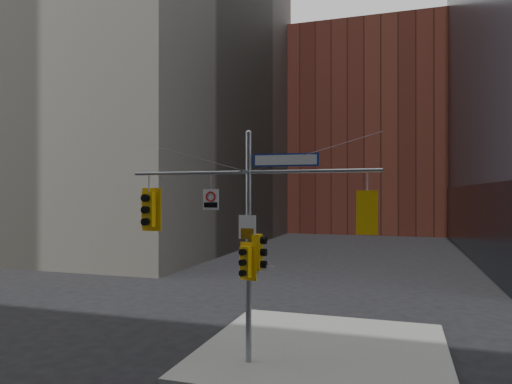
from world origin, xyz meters
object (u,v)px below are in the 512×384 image
Objects in this scene: signal_assembly at (249,223)px; traffic_light_west_arm at (149,210)px; street_sign_blade at (286,160)px; traffic_light_east_arm at (367,212)px; regulatory_sign_arm at (211,199)px; traffic_light_pole_front at (246,262)px; traffic_light_pole_side at (259,252)px.

traffic_light_west_arm is at bearing 179.77° from signal_assembly.
signal_assembly is 3.97× the size of street_sign_blade.
traffic_light_east_arm is 4.85m from regulatory_sign_arm.
signal_assembly reaches higher than street_sign_blade.
regulatory_sign_arm is at bearing -179.07° from signal_assembly.
regulatory_sign_arm is (-2.43, -0.02, -1.18)m from street_sign_blade.
street_sign_blade reaches higher than traffic_light_east_arm.
signal_assembly is 6.86× the size of traffic_light_pole_front.
signal_assembly is 5.53× the size of traffic_light_west_arm.
street_sign_blade is (-2.40, 0.00, 1.55)m from traffic_light_east_arm.
traffic_light_east_arm is (3.58, 0.00, 0.38)m from signal_assembly.
traffic_light_west_arm is 1.32× the size of traffic_light_pole_side.
street_sign_blade is at bearing 25.36° from traffic_light_pole_front.
traffic_light_pole_side is at bearing -1.34° from traffic_light_west_arm.
signal_assembly reaches higher than traffic_light_west_arm.
street_sign_blade is at bearing -0.14° from traffic_light_east_arm.
regulatory_sign_arm reaches higher than traffic_light_pole_front.
traffic_light_west_arm reaches higher than regulatory_sign_arm.
traffic_light_east_arm is at bearing -1.33° from traffic_light_west_arm.
traffic_light_pole_front is at bearing -89.74° from signal_assembly.
street_sign_blade is at bearing -1.35° from traffic_light_west_arm.
traffic_light_west_arm is at bearing -172.20° from traffic_light_pole_front.
traffic_light_west_arm reaches higher than traffic_light_east_arm.
traffic_light_pole_side is (-3.25, 0.01, -1.26)m from traffic_light_east_arm.
street_sign_blade is (1.18, 0.27, 3.08)m from traffic_light_pole_front.
traffic_light_pole_front is at bearing 131.24° from traffic_light_pole_side.
traffic_light_east_arm is at bearing -88.95° from traffic_light_pole_side.
regulatory_sign_arm is at bearing 0.17° from traffic_light_east_arm.
traffic_light_east_arm is at bearing 0.02° from signal_assembly.
traffic_light_east_arm is 0.62× the size of street_sign_blade.
signal_assembly is at bearing 177.74° from street_sign_blade.
traffic_light_west_arm is 4.93m from street_sign_blade.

